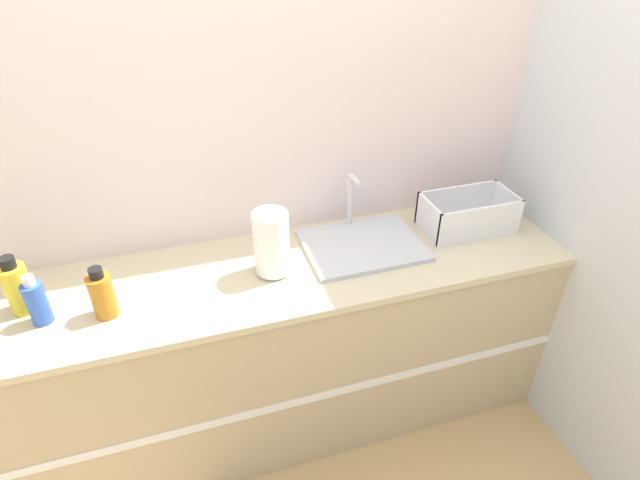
{
  "coord_description": "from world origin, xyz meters",
  "views": [
    {
      "loc": [
        -0.34,
        -1.27,
        2.05
      ],
      "look_at": [
        0.14,
        0.25,
        1.0
      ],
      "focal_mm": 28.0,
      "sensor_mm": 36.0,
      "label": 1
    }
  ],
  "objects_px": {
    "dish_rack": "(467,217)",
    "bottle_amber": "(102,295)",
    "bottle_yellow": "(18,287)",
    "bottle_blue": "(37,302)",
    "sink": "(362,243)",
    "paper_towel_roll": "(272,243)"
  },
  "relations": [
    {
      "from": "sink",
      "to": "bottle_amber",
      "type": "relative_size",
      "value": 2.46
    },
    {
      "from": "paper_towel_roll",
      "to": "bottle_blue",
      "type": "distance_m",
      "value": 0.81
    },
    {
      "from": "bottle_blue",
      "to": "sink",
      "type": "bearing_deg",
      "value": 4.72
    },
    {
      "from": "paper_towel_roll",
      "to": "bottle_yellow",
      "type": "height_order",
      "value": "paper_towel_roll"
    },
    {
      "from": "dish_rack",
      "to": "bottle_blue",
      "type": "bearing_deg",
      "value": -176.97
    },
    {
      "from": "sink",
      "to": "bottle_blue",
      "type": "relative_size",
      "value": 2.52
    },
    {
      "from": "dish_rack",
      "to": "bottle_blue",
      "type": "height_order",
      "value": "bottle_blue"
    },
    {
      "from": "bottle_amber",
      "to": "sink",
      "type": "bearing_deg",
      "value": 7.33
    },
    {
      "from": "dish_rack",
      "to": "bottle_amber",
      "type": "xyz_separation_m",
      "value": [
        -1.48,
        -0.12,
        0.02
      ]
    },
    {
      "from": "sink",
      "to": "bottle_amber",
      "type": "bearing_deg",
      "value": -172.67
    },
    {
      "from": "bottle_amber",
      "to": "bottle_blue",
      "type": "xyz_separation_m",
      "value": [
        -0.21,
        0.03,
        -0.0
      ]
    },
    {
      "from": "dish_rack",
      "to": "bottle_amber",
      "type": "height_order",
      "value": "bottle_amber"
    },
    {
      "from": "paper_towel_roll",
      "to": "bottle_yellow",
      "type": "relative_size",
      "value": 1.18
    },
    {
      "from": "dish_rack",
      "to": "bottle_yellow",
      "type": "xyz_separation_m",
      "value": [
        -1.75,
        -0.0,
        0.04
      ]
    },
    {
      "from": "bottle_amber",
      "to": "bottle_yellow",
      "type": "height_order",
      "value": "bottle_yellow"
    },
    {
      "from": "bottle_yellow",
      "to": "sink",
      "type": "bearing_deg",
      "value": 0.65
    },
    {
      "from": "dish_rack",
      "to": "sink",
      "type": "bearing_deg",
      "value": 178.81
    },
    {
      "from": "bottle_blue",
      "to": "dish_rack",
      "type": "bearing_deg",
      "value": 3.03
    },
    {
      "from": "paper_towel_roll",
      "to": "dish_rack",
      "type": "relative_size",
      "value": 0.67
    },
    {
      "from": "bottle_yellow",
      "to": "bottle_blue",
      "type": "height_order",
      "value": "bottle_yellow"
    },
    {
      "from": "bottle_yellow",
      "to": "bottle_blue",
      "type": "relative_size",
      "value": 1.16
    },
    {
      "from": "bottle_yellow",
      "to": "bottle_blue",
      "type": "xyz_separation_m",
      "value": [
        0.07,
        -0.08,
        -0.01
      ]
    }
  ]
}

